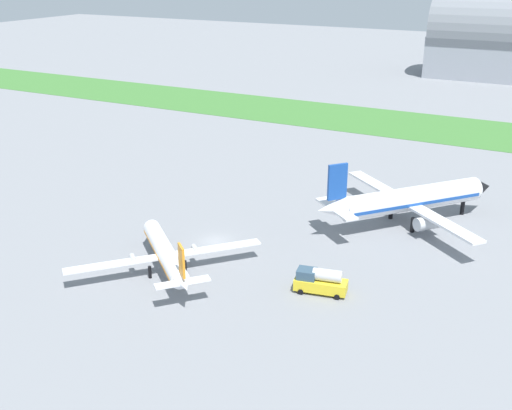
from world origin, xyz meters
TOP-DOWN VIEW (x-y plane):
  - ground_plane at (0.00, 0.00)m, footprint 600.00×600.00m
  - grass_taxiway_strip at (0.00, 82.08)m, footprint 360.00×28.00m
  - airplane_foreground_turboprop at (-0.46, -11.65)m, footprint 18.85×20.62m
  - airplane_midfield_jet at (23.31, 19.39)m, footprint 26.31×26.91m
  - fuel_truck_near_gate at (19.56, -7.13)m, footprint 6.84×3.61m
  - hangar_distant at (17.26, 161.89)m, footprint 48.58×26.33m

SIDE VIEW (x-z plane):
  - ground_plane at x=0.00m, z-range 0.00..0.00m
  - grass_taxiway_strip at x=0.00m, z-range 0.00..0.08m
  - fuel_truck_near_gate at x=19.56m, z-range -0.06..3.23m
  - airplane_foreground_turboprop at x=-0.46m, z-range -1.05..6.80m
  - airplane_midfield_jet at x=23.31m, z-range -1.60..9.83m
  - hangar_distant at x=17.26m, z-range -1.49..28.05m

